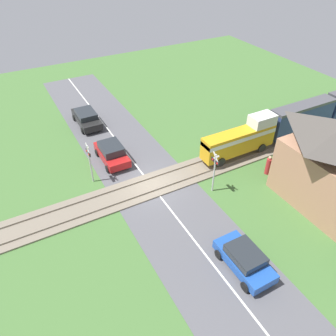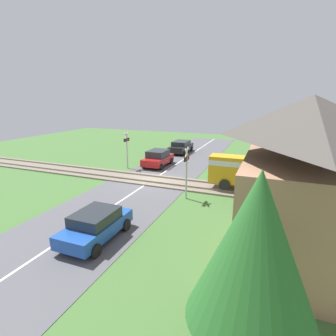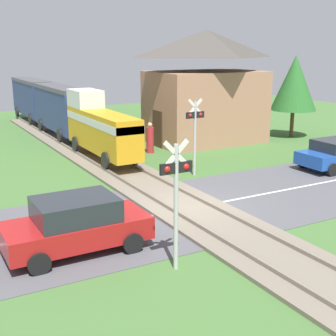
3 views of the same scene
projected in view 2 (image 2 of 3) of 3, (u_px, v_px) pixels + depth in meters
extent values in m
plane|color=#426B33|center=(152.00, 181.00, 21.07)|extent=(60.00, 60.00, 0.00)
cube|color=#515156|center=(152.00, 181.00, 21.07)|extent=(48.00, 6.40, 0.02)
cube|color=silver|center=(152.00, 180.00, 21.07)|extent=(48.00, 0.12, 0.00)
cube|color=#756B5B|center=(152.00, 180.00, 21.06)|extent=(2.80, 48.00, 0.12)
cube|color=slate|center=(155.00, 176.00, 21.67)|extent=(0.10, 48.00, 0.12)
cube|color=slate|center=(148.00, 181.00, 20.38)|extent=(0.10, 48.00, 0.12)
cube|color=gold|center=(259.00, 172.00, 17.79)|extent=(1.35, 6.69, 1.90)
cube|color=silver|center=(260.00, 165.00, 17.65)|extent=(1.37, 6.69, 0.36)
cube|color=silver|center=(299.00, 154.00, 16.61)|extent=(1.35, 2.14, 0.90)
cylinder|color=black|center=(228.00, 179.00, 19.44)|extent=(0.14, 0.76, 0.76)
cylinder|color=black|center=(225.00, 185.00, 18.15)|extent=(0.14, 0.76, 0.76)
cylinder|color=black|center=(291.00, 186.00, 17.91)|extent=(0.14, 0.76, 0.76)
cylinder|color=black|center=(292.00, 193.00, 16.62)|extent=(0.14, 0.76, 0.76)
cube|color=#A81919|center=(158.00, 160.00, 25.51)|extent=(4.02, 1.83, 0.64)
cube|color=#23282D|center=(158.00, 153.00, 25.35)|extent=(2.21, 1.68, 0.63)
cylinder|color=black|center=(161.00, 167.00, 24.09)|extent=(0.60, 0.18, 0.60)
cylinder|color=black|center=(144.00, 165.00, 24.75)|extent=(0.60, 0.18, 0.60)
cylinder|color=black|center=(172.00, 161.00, 26.44)|extent=(0.60, 0.18, 0.60)
cylinder|color=black|center=(155.00, 159.00, 27.09)|extent=(0.60, 0.18, 0.60)
cube|color=#1E4CA8|center=(96.00, 227.00, 12.19)|extent=(3.81, 1.76, 0.59)
cube|color=#23282D|center=(95.00, 217.00, 12.05)|extent=(2.09, 1.62, 0.50)
cylinder|color=black|center=(97.00, 219.00, 13.70)|extent=(0.60, 0.18, 0.60)
cylinder|color=black|center=(126.00, 225.00, 13.07)|extent=(0.60, 0.18, 0.60)
cylinder|color=black|center=(62.00, 243.00, 11.47)|extent=(0.60, 0.18, 0.60)
cylinder|color=black|center=(96.00, 251.00, 10.85)|extent=(0.60, 0.18, 0.60)
cube|color=black|center=(181.00, 148.00, 31.72)|extent=(4.43, 1.83, 0.65)
cube|color=#23282D|center=(181.00, 143.00, 31.57)|extent=(2.44, 1.69, 0.50)
cylinder|color=black|center=(184.00, 153.00, 30.18)|extent=(0.60, 0.18, 0.60)
cylinder|color=black|center=(170.00, 152.00, 30.83)|extent=(0.60, 0.18, 0.60)
cylinder|color=black|center=(192.00, 149.00, 32.77)|extent=(0.60, 0.18, 0.60)
cylinder|color=black|center=(178.00, 148.00, 33.42)|extent=(0.60, 0.18, 0.60)
cylinder|color=#B7B7B7|center=(127.00, 151.00, 24.38)|extent=(0.12, 0.12, 3.32)
cube|color=black|center=(127.00, 140.00, 24.11)|extent=(0.90, 0.08, 0.28)
sphere|color=red|center=(128.00, 139.00, 24.35)|extent=(0.18, 0.18, 0.18)
sphere|color=red|center=(125.00, 140.00, 23.86)|extent=(0.18, 0.18, 0.18)
cube|color=silver|center=(126.00, 136.00, 24.02)|extent=(0.72, 0.04, 0.72)
cube|color=silver|center=(126.00, 136.00, 24.02)|extent=(0.72, 0.04, 0.72)
cylinder|color=#B7B7B7|center=(186.00, 174.00, 16.91)|extent=(0.12, 0.12, 3.32)
cube|color=black|center=(187.00, 158.00, 16.64)|extent=(0.90, 0.08, 0.28)
sphere|color=red|center=(185.00, 159.00, 16.40)|extent=(0.18, 0.18, 0.18)
sphere|color=red|center=(188.00, 158.00, 16.88)|extent=(0.18, 0.18, 0.18)
cube|color=silver|center=(187.00, 153.00, 16.55)|extent=(0.72, 0.04, 0.72)
cube|color=silver|center=(187.00, 153.00, 16.55)|extent=(0.72, 0.04, 0.72)
cube|color=#AD7A5B|center=(299.00, 210.00, 10.40)|extent=(6.47, 4.34, 4.22)
pyramid|color=#47423D|center=(312.00, 117.00, 9.46)|extent=(6.98, 4.69, 1.56)
cube|color=#472D1E|center=(291.00, 205.00, 13.60)|extent=(0.06, 1.10, 2.10)
cylinder|color=#B2282D|center=(268.00, 201.00, 15.04)|extent=(0.41, 0.41, 1.40)
sphere|color=tan|center=(269.00, 187.00, 14.83)|extent=(0.26, 0.26, 0.26)
cone|color=#286628|center=(255.00, 248.00, 5.41)|extent=(2.84, 2.84, 3.41)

